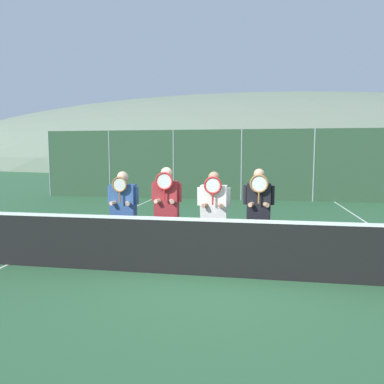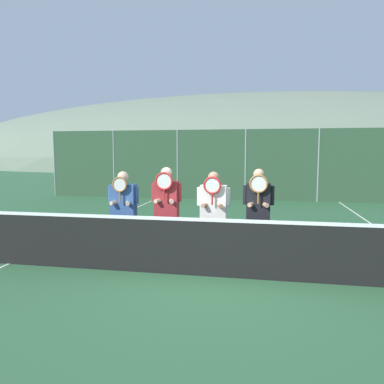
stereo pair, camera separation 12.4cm
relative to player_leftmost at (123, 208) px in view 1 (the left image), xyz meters
name	(u,v)px [view 1 (the left image)]	position (x,y,z in m)	size (l,w,h in m)	color
ground_plane	(216,277)	(1.83, -0.58, -1.03)	(120.00, 120.00, 0.00)	#2D5B38
hill_distant	(253,164)	(1.83, 56.10, -1.03)	(110.64, 61.46, 21.51)	slate
clubhouse_building	(271,159)	(3.29, 16.55, 0.62)	(17.24, 5.50, 3.26)	beige
fence_back	(242,165)	(1.83, 9.65, 0.50)	(18.13, 0.06, 3.05)	gray
tennis_net	(216,247)	(1.83, -0.58, -0.52)	(10.46, 0.09, 1.09)	gray
court_line_left_sideline	(82,231)	(-2.06, 2.42, -1.02)	(0.05, 16.00, 0.01)	white
player_leftmost	(123,208)	(0.00, 0.00, 0.00)	(0.61, 0.34, 1.73)	white
player_center_left	(167,207)	(0.84, 0.02, 0.05)	(0.57, 0.34, 1.81)	#56565B
player_center_right	(214,211)	(1.73, -0.08, 0.01)	(0.60, 0.34, 1.74)	#56565B
player_rightmost	(258,211)	(2.52, -0.08, 0.02)	(0.54, 0.34, 1.80)	white
car_far_left	(162,174)	(-2.30, 11.79, -0.08)	(4.31, 1.98, 1.87)	#285638
car_left_of_center	(256,176)	(2.46, 11.82, -0.13)	(4.03, 2.02, 1.76)	slate
car_center	(358,177)	(7.19, 11.98, -0.14)	(4.26, 2.00, 1.74)	navy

